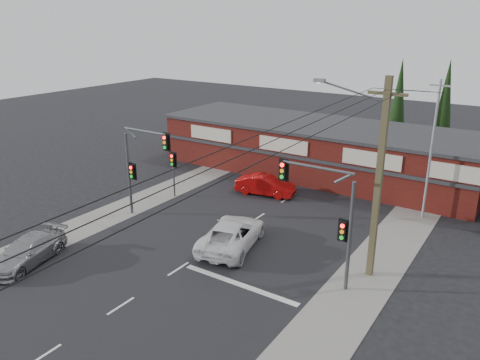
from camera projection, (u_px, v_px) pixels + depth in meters
The scene contains 18 objects.
ground at pixel (202, 254), 25.99m from camera, with size 120.00×120.00×0.00m, color black.
road_strip at pixel (250, 223), 29.94m from camera, with size 14.00×70.00×0.01m, color black.
verge_left at pixel (152, 197), 34.36m from camera, with size 3.00×70.00×0.02m, color gray.
verge_right at pixel (381, 258), 25.51m from camera, with size 3.00×70.00×0.02m, color gray.
stop_line at pixel (239, 284), 22.98m from camera, with size 6.50×0.35×0.01m, color silver.
white_suv at pixel (232, 234), 26.59m from camera, with size 2.62×5.68×1.58m, color white.
silver_suv at pixel (27, 251), 24.81m from camera, with size 1.94×4.77×1.39m, color #989A9D.
red_sedan at pixel (265, 185), 34.61m from camera, with size 1.53×4.39×1.45m, color #A00A09.
lane_dashes at pixel (178, 269), 24.41m from camera, with size 0.12×33.60×0.01m.
shop_building at pixel (316, 148), 39.22m from camera, with size 27.30×8.40×4.22m.
conifer_near at pixel (398, 101), 41.32m from camera, with size 1.80×1.80×9.25m.
conifer_far at pixel (445, 102), 41.08m from camera, with size 1.80×1.80×9.25m.
traffic_mast_left at pixel (140, 160), 29.64m from camera, with size 3.77×0.27×5.97m.
traffic_mast_right at pixel (329, 209), 21.93m from camera, with size 3.96×0.27×5.97m.
pedestal_signal at pixel (173, 165), 33.70m from camera, with size 0.55×0.27×3.38m.
utility_pole at pixel (377, 174), 22.24m from camera, with size 4.38×0.59×10.00m.
steel_pole at pixel (432, 148), 29.24m from camera, with size 1.20×0.16×9.00m.
power_lines at pixel (340, 117), 16.69m from camera, with size 2.01×29.00×1.22m.
Camera 1 is at (14.57, -18.22, 12.36)m, focal length 35.00 mm.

